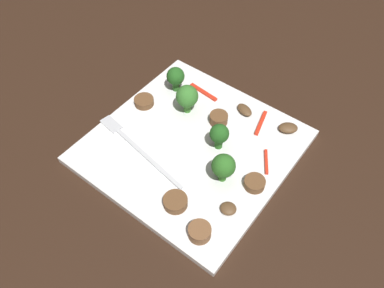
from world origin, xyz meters
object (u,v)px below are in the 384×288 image
Objects in this scene: mushroom_2 at (228,208)px; mushroom_1 at (245,110)px; plate at (192,146)px; sausage_slice_4 at (144,101)px; broccoli_floret_0 at (223,166)px; broccoli_floret_2 at (187,97)px; fork at (134,146)px; sausage_slice_3 at (175,202)px; pepper_strip_1 at (203,92)px; sausage_slice_2 at (255,183)px; mushroom_0 at (288,128)px; pepper_strip_0 at (266,162)px; broccoli_floret_1 at (219,135)px; broccoli_floret_3 at (176,77)px; sausage_slice_0 at (219,119)px; pepper_strip_2 at (261,123)px; sausage_slice_1 at (200,232)px.

mushroom_1 is at bearing -64.10° from mushroom_2.
sausage_slice_4 is at bearing -9.68° from plate.
broccoli_floret_2 is (0.12, -0.07, 0.00)m from broccoli_floret_0.
broccoli_floret_2 is at bearing -90.50° from fork.
mushroom_2 is at bearing -149.70° from sausage_slice_3.
pepper_strip_1 is at bearing -127.84° from sausage_slice_4.
sausage_slice_2 is (-0.18, -0.05, 0.00)m from fork.
mushroom_0 is 0.69× the size of pepper_strip_0.
broccoli_floret_2 is 1.71× the size of mushroom_0.
plate is 0.09m from fork.
fork is 0.13m from broccoli_floret_1.
broccoli_floret_0 reaches higher than mushroom_0.
mushroom_0 is (-0.19, -0.03, -0.02)m from broccoli_floret_3.
broccoli_floret_3 is 1.39× the size of sausage_slice_4.
broccoli_floret_2 is 0.16m from pepper_strip_0.
mushroom_2 is (-0.01, 0.17, -0.00)m from mushroom_0.
pepper_strip_1 is at bearing -44.87° from broccoli_floret_0.
mushroom_1 is at bearing -176.55° from pepper_strip_1.
mushroom_2 is at bearing 144.53° from broccoli_floret_2.
broccoli_floret_3 is 0.07m from sausage_slice_4.
sausage_slice_0 reaches higher than mushroom_1.
sausage_slice_2 is 1.35× the size of mushroom_2.
broccoli_floret_2 is (-0.02, -0.11, 0.03)m from fork.
mushroom_0 is 0.07m from mushroom_1.
broccoli_floret_2 is at bearing 35.73° from mushroom_1.
mushroom_0 is 0.52× the size of pepper_strip_1.
sausage_slice_0 is at bearing -50.24° from mushroom_2.
pepper_strip_0 is (-0.07, -0.02, -0.03)m from broccoli_floret_1.
plate is 9.41× the size of mushroom_1.
pepper_strip_0 is at bearing 168.73° from broccoli_floret_3.
broccoli_floret_2 reaches higher than broccoli_floret_3.
broccoli_floret_1 reaches higher than pepper_strip_1.
mushroom_1 is 0.59× the size of pepper_strip_2.
sausage_slice_2 is 0.23m from sausage_slice_4.
broccoli_floret_0 is (-0.14, -0.03, 0.03)m from fork.
sausage_slice_0 is at bearing -52.11° from broccoli_floret_0.
mushroom_2 is (-0.07, 0.08, -0.02)m from broccoli_floret_1.
mushroom_0 reaches higher than mushroom_2.
fork is at bearing 15.61° from sausage_slice_2.
sausage_slice_4 is at bearing 52.16° from pepper_strip_1.
broccoli_floret_2 is 0.16m from mushroom_0.
broccoli_floret_0 is at bearing -157.78° from fork.
broccoli_floret_0 is 2.19× the size of mushroom_2.
sausage_slice_4 is (0.15, 0.00, -0.02)m from broccoli_floret_1.
mushroom_1 reaches higher than plate.
broccoli_floret_3 reaches higher than sausage_slice_4.
sausage_slice_3 is (0.05, -0.02, -0.00)m from sausage_slice_1.
mushroom_0 is 0.07m from pepper_strip_0.
broccoli_floret_2 reaches higher than sausage_slice_3.
mushroom_0 is (-0.07, -0.09, -0.02)m from broccoli_floret_1.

